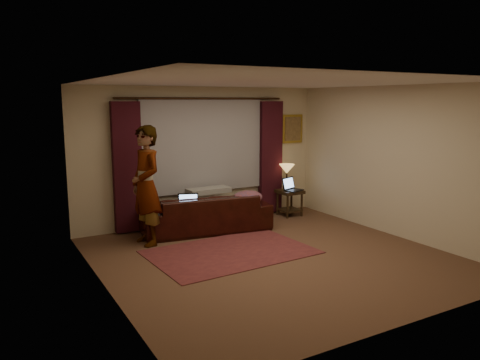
% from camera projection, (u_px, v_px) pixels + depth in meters
% --- Properties ---
extents(floor, '(5.00, 5.00, 0.01)m').
position_uv_depth(floor, '(273.00, 257.00, 7.08)').
color(floor, brown).
rests_on(floor, ground).
extents(ceiling, '(5.00, 5.00, 0.02)m').
position_uv_depth(ceiling, '(276.00, 82.00, 6.64)').
color(ceiling, silver).
rests_on(ceiling, ground).
extents(wall_back, '(5.00, 0.02, 2.60)m').
position_uv_depth(wall_back, '(202.00, 155.00, 9.00)').
color(wall_back, beige).
rests_on(wall_back, ground).
extents(wall_front, '(5.00, 0.02, 2.60)m').
position_uv_depth(wall_front, '(412.00, 205.00, 4.72)').
color(wall_front, beige).
rests_on(wall_front, ground).
extents(wall_left, '(0.02, 5.00, 2.60)m').
position_uv_depth(wall_left, '(102.00, 188.00, 5.64)').
color(wall_left, beige).
rests_on(wall_left, ground).
extents(wall_right, '(0.02, 5.00, 2.60)m').
position_uv_depth(wall_right, '(395.00, 162.00, 8.08)').
color(wall_right, beige).
rests_on(wall_right, ground).
extents(sheer_curtain, '(2.50, 0.05, 1.80)m').
position_uv_depth(sheer_curtain, '(203.00, 145.00, 8.92)').
color(sheer_curtain, '#9B9BA2').
rests_on(sheer_curtain, wall_back).
extents(drape_left, '(0.50, 0.14, 2.30)m').
position_uv_depth(drape_left, '(127.00, 168.00, 8.20)').
color(drape_left, '#360E17').
rests_on(drape_left, floor).
extents(drape_right, '(0.50, 0.14, 2.30)m').
position_uv_depth(drape_right, '(270.00, 157.00, 9.66)').
color(drape_right, '#360E17').
rests_on(drape_right, floor).
extents(curtain_rod, '(0.04, 0.04, 3.40)m').
position_uv_depth(curtain_rod, '(204.00, 98.00, 8.73)').
color(curtain_rod, '#311D0F').
rests_on(curtain_rod, wall_back).
extents(picture_frame, '(0.50, 0.04, 0.60)m').
position_uv_depth(picture_frame, '(292.00, 129.00, 9.92)').
color(picture_frame, '#B39432').
rests_on(picture_frame, wall_back).
extents(sofa, '(2.42, 1.30, 0.93)m').
position_uv_depth(sofa, '(206.00, 206.00, 8.44)').
color(sofa, black).
rests_on(sofa, floor).
extents(throw_blanket, '(0.83, 0.36, 0.10)m').
position_uv_depth(throw_blanket, '(208.00, 177.00, 8.69)').
color(throw_blanket, gray).
rests_on(throw_blanket, sofa).
extents(clothing_pile, '(0.71, 0.63, 0.25)m').
position_uv_depth(clothing_pile, '(248.00, 198.00, 8.52)').
color(clothing_pile, '#713F51').
rests_on(clothing_pile, sofa).
extents(laptop_sofa, '(0.47, 0.49, 0.26)m').
position_uv_depth(laptop_sofa, '(189.00, 203.00, 8.10)').
color(laptop_sofa, black).
rests_on(laptop_sofa, sofa).
extents(area_rug, '(2.55, 1.77, 0.01)m').
position_uv_depth(area_rug, '(231.00, 252.00, 7.30)').
color(area_rug, maroon).
rests_on(area_rug, floor).
extents(end_table, '(0.46, 0.46, 0.53)m').
position_uv_depth(end_table, '(290.00, 203.00, 9.60)').
color(end_table, black).
rests_on(end_table, floor).
extents(tiffany_lamp, '(0.39, 0.39, 0.51)m').
position_uv_depth(tiffany_lamp, '(287.00, 177.00, 9.67)').
color(tiffany_lamp, olive).
rests_on(tiffany_lamp, end_table).
extents(laptop_table, '(0.48, 0.50, 0.27)m').
position_uv_depth(laptop_table, '(294.00, 184.00, 9.48)').
color(laptop_table, black).
rests_on(laptop_table, end_table).
extents(person, '(0.64, 0.64, 1.96)m').
position_uv_depth(person, '(146.00, 186.00, 7.58)').
color(person, gray).
rests_on(person, floor).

